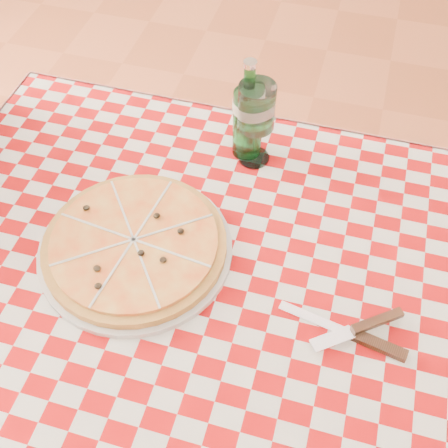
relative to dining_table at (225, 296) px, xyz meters
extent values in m
plane|color=#A05133|center=(0.00, 0.00, -0.66)|extent=(6.00, 6.00, 0.00)
cube|color=brown|center=(0.00, 0.00, 0.07)|extent=(1.20, 0.80, 0.04)
cylinder|color=brown|center=(-0.54, 0.34, -0.30)|extent=(0.06, 0.06, 0.71)
cube|color=#A0090B|center=(0.00, 0.00, 0.09)|extent=(1.30, 0.90, 0.01)
cylinder|color=brown|center=(-0.74, 0.29, -0.42)|extent=(0.04, 0.04, 0.47)
camera|label=1|loc=(0.16, -0.57, 0.99)|focal=45.00mm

